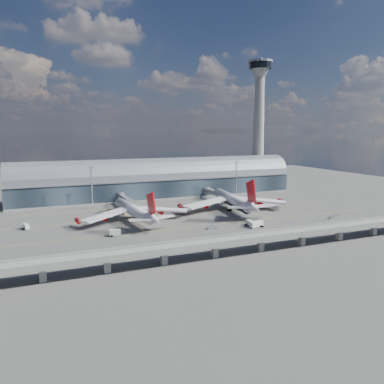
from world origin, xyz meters
name	(u,v)px	position (x,y,z in m)	size (l,w,h in m)	color
ground	(204,221)	(0.00, 0.00, 0.00)	(500.00, 500.00, 0.00)	#474744
taxi_lines	(188,212)	(0.00, 22.11, 0.01)	(200.00, 80.12, 0.01)	gold
terminal	(159,181)	(0.00, 77.99, 11.34)	(200.00, 30.00, 28.00)	#1E2833
control_tower	(259,125)	(85.00, 83.00, 51.64)	(19.00, 19.00, 103.00)	gray
guideway	(261,238)	(0.00, -55.00, 5.29)	(220.00, 8.50, 7.20)	gray
floodlight_mast_left	(92,186)	(-50.00, 55.00, 13.63)	(3.00, 0.70, 25.70)	gray
floodlight_mast_right	(236,179)	(50.00, 55.00, 13.63)	(3.00, 0.70, 25.70)	gray
airliner_left	(135,211)	(-33.99, 12.68, 5.54)	(60.58, 63.70, 19.40)	white
airliner_right	(233,201)	(27.32, 17.59, 5.78)	(67.16, 70.25, 22.30)	white
jet_bridge_left	(124,198)	(-30.70, 53.12, 5.18)	(4.40, 28.00, 7.25)	gray
jet_bridge_right	(214,193)	(31.07, 51.18, 5.18)	(4.40, 32.00, 7.25)	gray
service_truck_0	(26,226)	(-86.48, 16.93, 1.29)	(3.27, 6.31, 2.49)	silver
service_truck_1	(115,233)	(-48.99, -11.53, 1.45)	(5.25, 3.06, 2.88)	silver
service_truck_2	(256,224)	(18.42, -22.39, 1.50)	(8.28, 4.62, 2.89)	silver
service_truck_3	(250,223)	(16.94, -19.07, 1.42)	(3.06, 6.02, 2.78)	silver
service_truck_4	(265,206)	(48.85, 15.63, 1.47)	(3.16, 5.34, 2.91)	silver
service_truck_5	(108,215)	(-45.51, 26.47, 1.35)	(4.77, 5.72, 2.64)	silver
cargo_train_0	(212,227)	(-2.89, -16.92, 0.94)	(5.43, 2.16, 1.80)	gray
cargo_train_1	(324,224)	(51.07, -33.38, 0.95)	(8.33, 3.35, 1.82)	gray
cargo_train_2	(334,216)	(68.33, -21.57, 0.81)	(7.09, 2.60, 1.55)	gray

